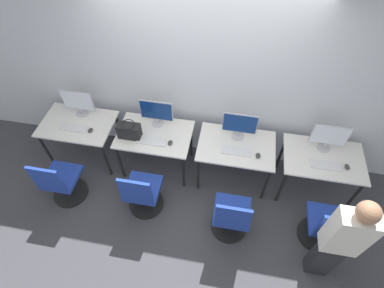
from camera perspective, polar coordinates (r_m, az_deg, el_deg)
The scene contains 24 objects.
ground_plane at distance 4.37m, azimuth -0.32°, elevation -8.61°, with size 20.00×20.00×0.00m, color #3D3D42.
wall_back at distance 3.83m, azimuth 1.83°, elevation 12.67°, with size 12.00×0.05×2.80m.
desk_far_left at distance 4.53m, azimuth -20.77°, elevation 2.98°, with size 1.01×0.67×0.72m.
monitor_far_left at distance 4.44m, azimuth -20.90°, elevation 7.43°, with size 0.45×0.17×0.41m.
keyboard_far_left at distance 4.41m, azimuth -21.62°, elevation 2.89°, with size 0.38×0.14×0.02m.
mouse_far_left at distance 4.29m, azimuth -18.79°, elevation 2.49°, with size 0.06×0.09×0.03m.
office_chair_far_left at distance 4.36m, azimuth -23.64°, elevation -6.79°, with size 0.48×0.48×0.89m.
desk_left at distance 4.14m, azimuth -7.09°, elevation 1.11°, with size 1.01×0.67×0.72m.
monitor_left at distance 4.04m, azimuth -6.79°, elevation 6.03°, with size 0.45×0.17×0.41m.
keyboard_left at distance 3.98m, azimuth -7.74°, elevation 0.52°, with size 0.38×0.14×0.02m.
mouse_left at distance 3.93m, azimuth -4.18°, elevation 0.23°, with size 0.06×0.09×0.03m.
office_chair_left at distance 3.97m, azimuth -9.44°, elevation -9.38°, with size 0.48×0.48×0.89m.
desk_right at distance 4.02m, azimuth 8.35°, elevation -1.07°, with size 1.01×0.67×0.72m.
monitor_right at distance 3.90m, azimuth 9.06°, elevation 3.57°, with size 0.45×0.17×0.41m.
keyboard_right at distance 3.88m, azimuth 8.37°, elevation -1.36°, with size 0.38×0.14×0.02m.
mouse_right at distance 3.88m, azimuth 12.46°, elevation -2.18°, with size 0.06×0.09×0.03m.
office_chair_right at distance 3.79m, azimuth 7.46°, elevation -13.74°, with size 0.48×0.48×0.89m.
desk_far_right at distance 4.20m, azimuth 23.54°, elevation -3.13°, with size 1.01×0.67×0.72m.
monitor_far_right at distance 4.09m, azimuth 24.68°, elevation 1.23°, with size 0.45×0.17×0.41m.
keyboard_far_right at distance 4.06m, azimuth 24.12°, elevation -3.69°, with size 0.38×0.14×0.02m.
mouse_far_right at distance 4.15m, azimuth 27.43°, elevation -3.89°, with size 0.06×0.09×0.03m.
office_chair_far_right at distance 4.04m, azimuth 24.08°, elevation -14.30°, with size 0.48×0.48×0.89m.
person_far_right at distance 3.46m, azimuth 26.42°, elevation -16.14°, with size 0.36×0.20×1.56m.
handbag at distance 4.01m, azimuth -11.90°, elevation 2.49°, with size 0.30×0.18×0.25m.
Camera 1 is at (0.43, -2.19, 3.76)m, focal length 28.00 mm.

